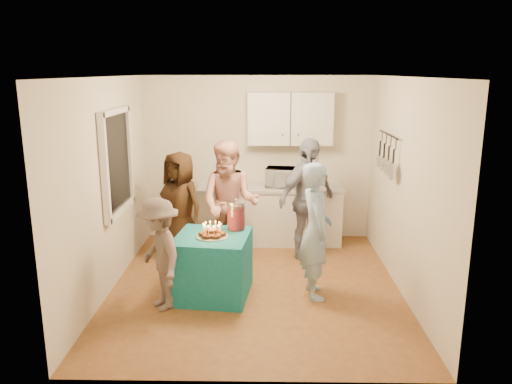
{
  "coord_description": "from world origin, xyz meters",
  "views": [
    {
      "loc": [
        0.11,
        -5.88,
        2.67
      ],
      "look_at": [
        0.0,
        0.35,
        1.15
      ],
      "focal_mm": 35.0,
      "sensor_mm": 36.0,
      "label": 1
    }
  ],
  "objects_px": {
    "woman_back_left": "(180,207)",
    "woman_back_right": "(307,199)",
    "punch_jar": "(236,216)",
    "child_near_left": "(159,254)",
    "woman_back_center": "(230,204)",
    "man_birthday": "(316,231)",
    "party_table": "(213,266)",
    "microwave": "(283,177)",
    "counter": "(270,216)"
  },
  "relations": [
    {
      "from": "woman_back_center",
      "to": "woman_back_right",
      "type": "relative_size",
      "value": 1.0
    },
    {
      "from": "party_table",
      "to": "punch_jar",
      "type": "xyz_separation_m",
      "value": [
        0.27,
        0.26,
        0.55
      ]
    },
    {
      "from": "woman_back_right",
      "to": "party_table",
      "type": "bearing_deg",
      "value": -174.22
    },
    {
      "from": "woman_back_left",
      "to": "woman_back_right",
      "type": "distance_m",
      "value": 1.81
    },
    {
      "from": "man_birthday",
      "to": "woman_back_right",
      "type": "height_order",
      "value": "woman_back_right"
    },
    {
      "from": "punch_jar",
      "to": "woman_back_left",
      "type": "bearing_deg",
      "value": 132.68
    },
    {
      "from": "counter",
      "to": "microwave",
      "type": "relative_size",
      "value": 4.12
    },
    {
      "from": "woman_back_left",
      "to": "woman_back_right",
      "type": "height_order",
      "value": "woman_back_right"
    },
    {
      "from": "party_table",
      "to": "woman_back_left",
      "type": "relative_size",
      "value": 0.54
    },
    {
      "from": "woman_back_center",
      "to": "microwave",
      "type": "bearing_deg",
      "value": 62.86
    },
    {
      "from": "party_table",
      "to": "child_near_left",
      "type": "relative_size",
      "value": 0.65
    },
    {
      "from": "punch_jar",
      "to": "woman_back_center",
      "type": "relative_size",
      "value": 0.19
    },
    {
      "from": "woman_back_right",
      "to": "child_near_left",
      "type": "height_order",
      "value": "woman_back_right"
    },
    {
      "from": "microwave",
      "to": "man_birthday",
      "type": "height_order",
      "value": "man_birthday"
    },
    {
      "from": "woman_back_left",
      "to": "child_near_left",
      "type": "distance_m",
      "value": 1.52
    },
    {
      "from": "punch_jar",
      "to": "woman_back_right",
      "type": "bearing_deg",
      "value": 47.17
    },
    {
      "from": "party_table",
      "to": "woman_back_left",
      "type": "height_order",
      "value": "woman_back_left"
    },
    {
      "from": "counter",
      "to": "woman_back_right",
      "type": "bearing_deg",
      "value": -51.87
    },
    {
      "from": "woman_back_center",
      "to": "woman_back_right",
      "type": "height_order",
      "value": "woman_back_right"
    },
    {
      "from": "woman_back_left",
      "to": "woman_back_center",
      "type": "xyz_separation_m",
      "value": [
        0.72,
        -0.15,
        0.09
      ]
    },
    {
      "from": "microwave",
      "to": "party_table",
      "type": "distance_m",
      "value": 2.26
    },
    {
      "from": "punch_jar",
      "to": "man_birthday",
      "type": "relative_size",
      "value": 0.21
    },
    {
      "from": "microwave",
      "to": "punch_jar",
      "type": "distance_m",
      "value": 1.82
    },
    {
      "from": "man_birthday",
      "to": "counter",
      "type": "bearing_deg",
      "value": 8.35
    },
    {
      "from": "party_table",
      "to": "man_birthday",
      "type": "height_order",
      "value": "man_birthday"
    },
    {
      "from": "microwave",
      "to": "woman_back_left",
      "type": "bearing_deg",
      "value": -144.25
    },
    {
      "from": "microwave",
      "to": "party_table",
      "type": "relative_size",
      "value": 0.63
    },
    {
      "from": "microwave",
      "to": "woman_back_right",
      "type": "xyz_separation_m",
      "value": [
        0.32,
        -0.66,
        -0.18
      ]
    },
    {
      "from": "punch_jar",
      "to": "microwave",
      "type": "bearing_deg",
      "value": 69.33
    },
    {
      "from": "microwave",
      "to": "party_table",
      "type": "xyz_separation_m",
      "value": [
        -0.91,
        -1.95,
        -0.68
      ]
    },
    {
      "from": "woman_back_left",
      "to": "child_near_left",
      "type": "height_order",
      "value": "woman_back_left"
    },
    {
      "from": "woman_back_center",
      "to": "woman_back_left",
      "type": "bearing_deg",
      "value": -179.9
    },
    {
      "from": "man_birthday",
      "to": "microwave",
      "type": "bearing_deg",
      "value": 2.72
    },
    {
      "from": "man_birthday",
      "to": "woman_back_left",
      "type": "height_order",
      "value": "man_birthday"
    },
    {
      "from": "microwave",
      "to": "woman_back_right",
      "type": "distance_m",
      "value": 0.76
    },
    {
      "from": "punch_jar",
      "to": "party_table",
      "type": "bearing_deg",
      "value": -136.67
    },
    {
      "from": "counter",
      "to": "punch_jar",
      "type": "relative_size",
      "value": 6.47
    },
    {
      "from": "woman_back_center",
      "to": "counter",
      "type": "bearing_deg",
      "value": 70.98
    },
    {
      "from": "counter",
      "to": "man_birthday",
      "type": "xyz_separation_m",
      "value": [
        0.52,
        -1.94,
        0.39
      ]
    },
    {
      "from": "punch_jar",
      "to": "woman_back_right",
      "type": "distance_m",
      "value": 1.41
    },
    {
      "from": "microwave",
      "to": "child_near_left",
      "type": "bearing_deg",
      "value": -114.79
    },
    {
      "from": "counter",
      "to": "microwave",
      "type": "height_order",
      "value": "microwave"
    },
    {
      "from": "man_birthday",
      "to": "child_near_left",
      "type": "height_order",
      "value": "man_birthday"
    },
    {
      "from": "punch_jar",
      "to": "child_near_left",
      "type": "bearing_deg",
      "value": -144.52
    },
    {
      "from": "punch_jar",
      "to": "woman_back_left",
      "type": "height_order",
      "value": "woman_back_left"
    },
    {
      "from": "counter",
      "to": "party_table",
      "type": "xyz_separation_m",
      "value": [
        -0.71,
        -1.95,
        -0.05
      ]
    },
    {
      "from": "woman_back_center",
      "to": "punch_jar",
      "type": "bearing_deg",
      "value": -68.47
    },
    {
      "from": "woman_back_center",
      "to": "child_near_left",
      "type": "distance_m",
      "value": 1.55
    },
    {
      "from": "man_birthday",
      "to": "child_near_left",
      "type": "relative_size",
      "value": 1.26
    },
    {
      "from": "punch_jar",
      "to": "woman_back_center",
      "type": "xyz_separation_m",
      "value": [
        -0.13,
        0.76,
        -0.05
      ]
    }
  ]
}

